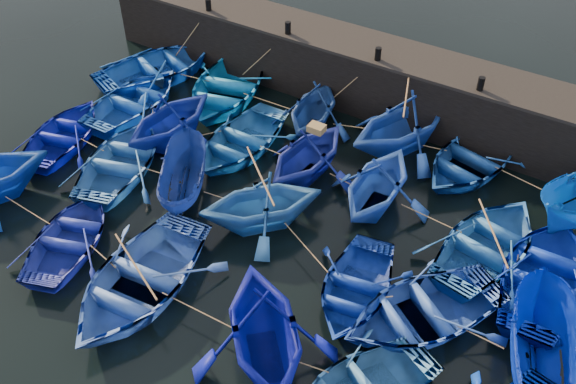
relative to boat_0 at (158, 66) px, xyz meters
The scene contains 32 objects.
ground 11.88m from the boat_0, 38.49° to the right, with size 120.00×120.00×0.00m, color black.
quay_wall 9.82m from the boat_0, 18.56° to the left, with size 26.00×2.50×2.50m, color black.
quay_top 9.99m from the boat_0, 18.56° to the left, with size 26.00×2.50×0.12m, color black.
bollard_0 3.44m from the boat_0, 59.92° to the left, with size 0.24×0.24×0.50m, color black.
bollard_1 6.17m from the boat_0, 22.76° to the left, with size 0.24×0.24×0.50m, color black.
bollard_2 9.82m from the boat_0, 13.43° to the left, with size 0.24×0.24×0.50m, color black.
bollard_3 13.66m from the boat_0, ahead, with size 0.24×0.24×0.50m, color black.
boat_0 is the anchor object (origin of this frame).
boat_1 3.50m from the boat_0, ahead, with size 4.06×5.68×1.18m, color blue.
boat_2 7.67m from the boat_0, ahead, with size 3.23×3.75×1.97m, color navy.
boat_3 11.17m from the boat_0, ahead, with size 4.00×4.64×2.44m, color #1C44A2.
boat_4 13.84m from the boat_0, ahead, with size 3.48×4.86×1.01m, color navy.
boat_6 2.61m from the boat_0, 70.29° to the right, with size 3.54×4.95×1.03m, color blue.
boat_7 4.89m from the boat_0, 43.27° to the right, with size 3.61×4.19×2.20m, color navy.
boat_8 6.52m from the boat_0, 21.63° to the right, with size 3.40×4.76×0.99m, color #1D5DA6.
boat_9 9.35m from the boat_0, 15.02° to the right, with size 3.49×4.05×2.13m, color navy.
boat_10 12.10m from the boat_0, 12.32° to the right, with size 3.57×4.14×2.18m, color blue.
boat_11 16.02m from the boat_0, 10.02° to the right, with size 3.52×4.92×1.02m, color #1F5AA8.
boat_12 17.93m from the boat_0, 10.18° to the right, with size 3.74×5.23×1.08m, color #0B2AC7.
boat_13 5.58m from the boat_0, 88.73° to the right, with size 3.15×4.40×0.91m, color #08128D.
boat_14 6.49m from the boat_0, 60.74° to the right, with size 3.51×4.90×1.02m, color blue.
boat_15 8.08m from the boat_0, 43.30° to the right, with size 1.51×4.00×1.55m, color navy.
boat_16 10.51m from the boat_0, 30.82° to the right, with size 3.49×4.05×2.13m, color #255EA8.
boat_17 14.54m from the boat_0, 26.46° to the right, with size 2.94×4.11×0.85m, color #11329D.
boat_18 16.29m from the boat_0, 22.76° to the right, with size 3.56×4.98×1.03m, color #244BB7.
boat_19 19.35m from the boat_0, 19.18° to the right, with size 1.77×4.69×1.81m, color #001DA5.
boat_21 10.40m from the boat_0, 64.65° to the right, with size 3.03×4.23×0.88m, color navy.
boat_22 12.28m from the boat_0, 51.99° to the right, with size 3.97×5.55×1.15m, color blue.
boat_23 15.34m from the boat_0, 38.84° to the right, with size 3.95×4.58×2.41m, color #050C8C.
wooden_crate 9.77m from the boat_0, 14.56° to the right, with size 0.55×0.43×0.24m, color olive.
mooring_ropes 9.33m from the boat_0, 14.92° to the right, with size 18.15×11.91×2.10m.
loose_oars 11.73m from the boat_0, 21.37° to the right, with size 10.47×12.58×1.48m.
Camera 1 is at (8.56, -10.51, 14.79)m, focal length 40.00 mm.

